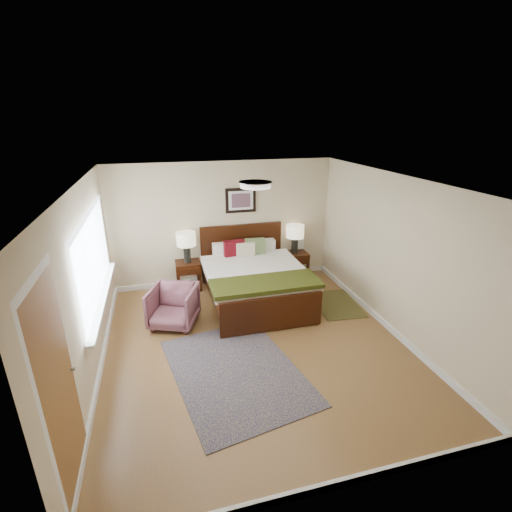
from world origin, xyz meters
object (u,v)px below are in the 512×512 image
object	(u,v)px
bed	(254,274)
nightstand_left	(188,268)
armchair	(173,307)
nightstand_right	(294,262)
lamp_left	(186,241)
lamp_right	(295,233)
rug_persian	(236,371)

from	to	relation	value
bed	nightstand_left	xyz separation A→B (m)	(-1.14, 0.85, -0.09)
bed	armchair	bearing A→B (deg)	-162.37
armchair	nightstand_right	bearing A→B (deg)	48.85
nightstand_left	lamp_left	xyz separation A→B (m)	(0.00, 0.02, 0.56)
lamp_right	armchair	bearing A→B (deg)	-152.88
bed	nightstand_right	world-z (taller)	bed
bed	nightstand_right	distance (m)	1.42
lamp_left	lamp_right	xyz separation A→B (m)	(2.26, 0.00, -0.02)
bed	armchair	size ratio (longest dim) A/B	2.98
armchair	rug_persian	distance (m)	1.68
bed	nightstand_left	size ratio (longest dim) A/B	3.84
nightstand_left	lamp_left	world-z (taller)	lamp_left
bed	lamp_right	world-z (taller)	bed
lamp_right	nightstand_left	bearing A→B (deg)	-179.48
lamp_right	rug_persian	world-z (taller)	lamp_right
nightstand_left	armchair	xyz separation A→B (m)	(-0.37, -1.33, -0.12)
nightstand_left	lamp_right	world-z (taller)	lamp_right
nightstand_left	armchair	size ratio (longest dim) A/B	0.78
lamp_right	rug_persian	xyz separation A→B (m)	(-1.90, -2.82, -0.99)
nightstand_left	nightstand_right	xyz separation A→B (m)	(2.26, 0.01, -0.11)
armchair	lamp_right	bearing A→B (deg)	49.08
lamp_left	rug_persian	size ratio (longest dim) A/B	0.27
nightstand_right	nightstand_left	bearing A→B (deg)	-179.82
nightstand_right	rug_persian	world-z (taller)	nightstand_right
lamp_left	lamp_right	bearing A→B (deg)	0.00
lamp_right	armchair	world-z (taller)	lamp_right
lamp_left	rug_persian	distance (m)	3.02
bed	nightstand_left	distance (m)	1.43
bed	lamp_left	distance (m)	1.51
bed	lamp_left	bearing A→B (deg)	142.90
lamp_right	nightstand_right	bearing A→B (deg)	-90.00
bed	nightstand_right	bearing A→B (deg)	37.44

